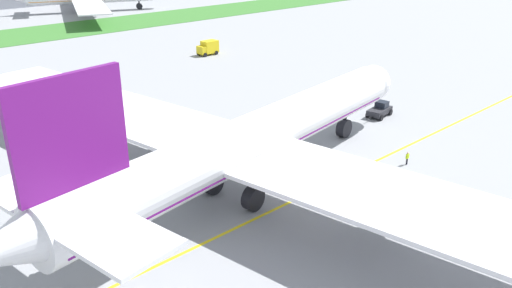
% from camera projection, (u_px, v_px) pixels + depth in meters
% --- Properties ---
extents(ground_plane, '(600.00, 600.00, 0.00)m').
position_uv_depth(ground_plane, '(322.00, 188.00, 55.16)').
color(ground_plane, gray).
rests_on(ground_plane, ground).
extents(apron_taxi_line, '(280.00, 0.36, 0.01)m').
position_uv_depth(apron_taxi_line, '(321.00, 187.00, 55.26)').
color(apron_taxi_line, yellow).
rests_on(apron_taxi_line, ground).
extents(airliner_foreground, '(57.79, 94.02, 16.67)m').
position_uv_depth(airliner_foreground, '(251.00, 141.00, 52.45)').
color(airliner_foreground, white).
rests_on(airliner_foreground, ground).
extents(pushback_tug, '(6.29, 3.05, 2.13)m').
position_uv_depth(pushback_tug, '(380.00, 110.00, 76.08)').
color(pushback_tug, '#26262B').
rests_on(pushback_tug, ground).
extents(ground_crew_wingwalker_port, '(0.43, 0.48, 1.60)m').
position_uv_depth(ground_crew_wingwalker_port, '(255.00, 132.00, 67.75)').
color(ground_crew_wingwalker_port, black).
rests_on(ground_crew_wingwalker_port, ground).
extents(ground_crew_marshaller_front, '(0.55, 0.25, 1.58)m').
position_uv_depth(ground_crew_marshaller_front, '(407.00, 157.00, 60.26)').
color(ground_crew_marshaller_front, black).
rests_on(ground_crew_marshaller_front, ground).
extents(service_truck_baggage_loader, '(4.59, 2.66, 3.09)m').
position_uv_depth(service_truck_baggage_loader, '(208.00, 47.00, 113.26)').
color(service_truck_baggage_loader, yellow).
rests_on(service_truck_baggage_loader, ground).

